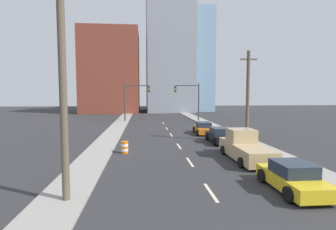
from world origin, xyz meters
TOP-DOWN VIEW (x-y plane):
  - sidewalk_left at (-6.77, 46.75)m, footprint 2.27×93.50m
  - sidewalk_right at (6.77, 46.75)m, footprint 2.27×93.50m
  - lane_stripe_at_8m at (0.00, 7.78)m, footprint 0.16×2.40m
  - lane_stripe_at_13m at (0.00, 13.38)m, footprint 0.16×2.40m
  - lane_stripe_at_19m at (0.00, 18.88)m, footprint 0.16×2.40m
  - lane_stripe_at_26m at (0.00, 25.50)m, footprint 0.16×2.40m
  - lane_stripe_at_31m at (0.00, 31.07)m, footprint 0.16×2.40m
  - lane_stripe_at_37m at (0.00, 37.44)m, footprint 0.16×2.40m
  - building_brick_left at (-11.23, 65.21)m, footprint 14.00×16.00m
  - building_office_center at (3.89, 69.21)m, footprint 12.00×20.00m
  - building_glass_right at (9.23, 73.21)m, footprint 13.00×20.00m
  - traffic_signal_left at (-5.05, 40.28)m, footprint 4.34×0.35m
  - traffic_signal_right at (5.16, 40.28)m, footprint 4.34×0.35m
  - utility_pole_left_near at (-6.51, 7.25)m, footprint 1.60×0.32m
  - utility_pole_right_mid at (6.74, 20.01)m, footprint 1.60×0.32m
  - traffic_barrel at (-4.66, 16.54)m, footprint 0.56×0.56m
  - sedan_yellow at (3.99, 7.60)m, footprint 2.15×4.25m
  - pickup_truck_tan at (4.04, 13.77)m, footprint 2.35×6.10m
  - sedan_black at (4.21, 20.26)m, footprint 2.19×4.41m
  - sedan_orange at (3.90, 26.01)m, footprint 2.27×4.68m

SIDE VIEW (x-z plane):
  - lane_stripe_at_8m at x=0.00m, z-range 0.00..0.01m
  - lane_stripe_at_13m at x=0.00m, z-range 0.00..0.01m
  - lane_stripe_at_19m at x=0.00m, z-range 0.00..0.01m
  - lane_stripe_at_26m at x=0.00m, z-range 0.00..0.01m
  - lane_stripe_at_31m at x=0.00m, z-range 0.00..0.01m
  - lane_stripe_at_37m at x=0.00m, z-range 0.00..0.01m
  - sidewalk_left at x=-6.77m, z-range 0.00..0.13m
  - sidewalk_right at x=6.77m, z-range 0.00..0.13m
  - traffic_barrel at x=-4.66m, z-range 0.00..0.95m
  - sedan_orange at x=3.90m, z-range -0.05..1.32m
  - sedan_yellow at x=3.99m, z-range -0.05..1.35m
  - sedan_black at x=4.21m, z-range -0.06..1.39m
  - pickup_truck_tan at x=4.04m, z-range -0.20..1.89m
  - traffic_signal_left at x=-5.05m, z-range 0.95..7.48m
  - traffic_signal_right at x=5.16m, z-range 0.95..7.48m
  - utility_pole_right_mid at x=6.74m, z-range 0.12..8.85m
  - utility_pole_left_near at x=-6.51m, z-range 0.12..10.13m
  - building_brick_left at x=-11.23m, z-range 0.00..20.48m
  - building_glass_right at x=9.23m, z-range 0.00..27.47m
  - building_office_center at x=3.89m, z-range 0.00..31.73m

